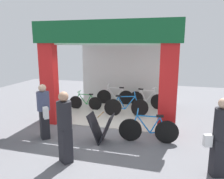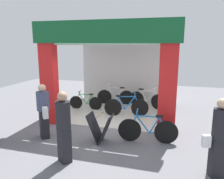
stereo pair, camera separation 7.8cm
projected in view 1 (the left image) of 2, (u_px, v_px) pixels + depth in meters
name	position (u px, v px, depth m)	size (l,w,h in m)	color
ground_plane	(105.00, 128.00, 7.61)	(17.18, 17.18, 0.00)	slate
shop_facade	(118.00, 68.00, 8.88)	(4.79, 4.03, 3.53)	beige
bicycle_inside_0	(126.00, 107.00, 8.77)	(1.70, 0.52, 0.95)	black
bicycle_inside_1	(85.00, 102.00, 9.67)	(1.45, 0.40, 0.80)	black
bicycle_inside_2	(147.00, 99.00, 9.92)	(1.65, 0.62, 0.95)	black
bicycle_inside_3	(115.00, 96.00, 10.47)	(1.71, 0.47, 0.94)	black
bicycle_parked_0	(148.00, 130.00, 6.46)	(1.71, 0.47, 0.95)	black
sandwich_board_sign	(101.00, 128.00, 6.45)	(0.70, 0.52, 0.86)	black
pedestrian_0	(65.00, 126.00, 5.28)	(0.49, 0.49, 1.75)	black
pedestrian_2	(220.00, 137.00, 4.72)	(0.56, 0.41, 1.74)	black
pedestrian_3	(44.00, 111.00, 6.64)	(0.60, 0.62, 1.66)	black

